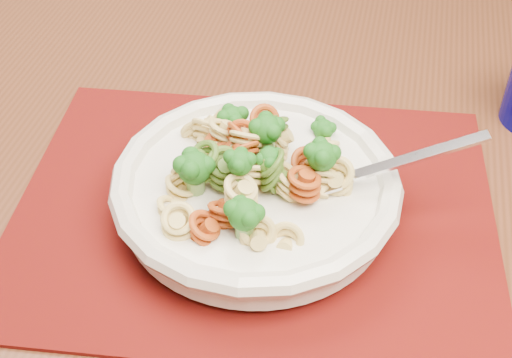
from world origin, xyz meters
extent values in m
cube|color=#512916|center=(-0.08, 0.20, 0.76)|extent=(1.67, 1.42, 0.04)
cube|color=#511003|center=(-0.11, 0.12, 0.79)|extent=(0.50, 0.44, 0.00)
cylinder|color=silver|center=(-0.11, 0.11, 0.79)|extent=(0.10, 0.10, 0.01)
cylinder|color=silver|center=(-0.11, 0.11, 0.81)|extent=(0.23, 0.23, 0.03)
torus|color=silver|center=(-0.11, 0.11, 0.82)|extent=(0.25, 0.25, 0.02)
camera|label=1|loc=(-0.20, -0.32, 1.23)|focal=50.00mm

